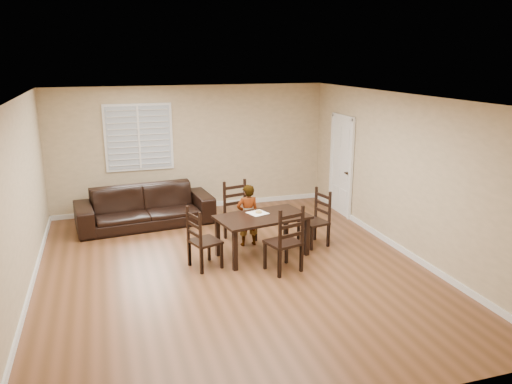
% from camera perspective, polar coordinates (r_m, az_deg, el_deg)
% --- Properties ---
extents(ground, '(7.00, 7.00, 0.00)m').
position_cam_1_polar(ground, '(8.07, -2.67, -8.81)').
color(ground, brown).
rests_on(ground, ground).
extents(room, '(6.04, 7.04, 2.72)m').
position_cam_1_polar(room, '(7.69, -2.92, 4.13)').
color(room, '#CAB288').
rests_on(room, ground).
extents(dining_table, '(1.64, 1.11, 0.71)m').
position_cam_1_polar(dining_table, '(8.38, 0.73, -3.33)').
color(dining_table, black).
rests_on(dining_table, ground).
extents(chair_near, '(0.58, 0.56, 1.09)m').
position_cam_1_polar(chair_near, '(9.24, -2.20, -2.34)').
color(chair_near, black).
rests_on(chair_near, ground).
extents(chair_far, '(0.59, 0.57, 1.09)m').
position_cam_1_polar(chair_far, '(7.76, 3.71, -5.90)').
color(chair_far, black).
rests_on(chair_far, ground).
extents(chair_left, '(0.55, 0.57, 1.01)m').
position_cam_1_polar(chair_left, '(7.96, -6.60, -5.66)').
color(chair_left, black).
rests_on(chair_left, ground).
extents(chair_right, '(0.52, 0.54, 1.01)m').
position_cam_1_polar(chair_right, '(9.01, 7.23, -3.15)').
color(chair_right, black).
rests_on(chair_right, ground).
extents(child, '(0.42, 0.28, 1.12)m').
position_cam_1_polar(child, '(8.85, -0.95, -2.67)').
color(child, gray).
rests_on(child, ground).
extents(napkin, '(0.38, 0.38, 0.00)m').
position_cam_1_polar(napkin, '(8.49, 0.19, -2.42)').
color(napkin, silver).
rests_on(napkin, dining_table).
extents(donut, '(0.11, 0.11, 0.04)m').
position_cam_1_polar(donut, '(8.49, 0.30, -2.25)').
color(donut, '#B48A40').
rests_on(donut, napkin).
extents(sofa, '(2.75, 1.31, 0.77)m').
position_cam_1_polar(sofa, '(10.19, -12.55, -1.64)').
color(sofa, black).
rests_on(sofa, ground).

